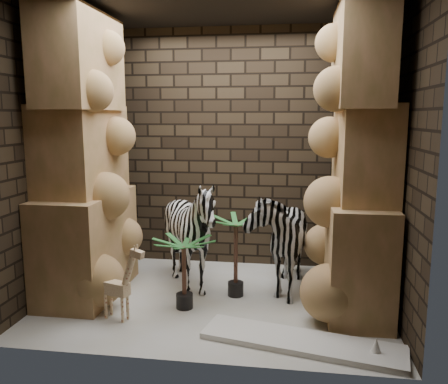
% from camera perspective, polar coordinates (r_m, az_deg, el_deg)
% --- Properties ---
extents(floor, '(3.50, 3.50, 0.00)m').
position_cam_1_polar(floor, '(4.94, -1.16, -13.30)').
color(floor, silver).
rests_on(floor, ground).
extents(ceiling, '(3.50, 3.50, 0.00)m').
position_cam_1_polar(ceiling, '(4.68, -1.30, 22.90)').
color(ceiling, black).
rests_on(ceiling, ground).
extents(wall_back, '(3.50, 0.00, 3.50)m').
position_cam_1_polar(wall_back, '(5.81, 0.82, 5.40)').
color(wall_back, black).
rests_on(wall_back, ground).
extents(wall_front, '(3.50, 0.00, 3.50)m').
position_cam_1_polar(wall_front, '(3.35, -4.76, 2.36)').
color(wall_front, black).
rests_on(wall_front, ground).
extents(wall_left, '(0.00, 3.00, 3.00)m').
position_cam_1_polar(wall_left, '(5.16, -20.83, 4.27)').
color(wall_left, black).
rests_on(wall_left, ground).
extents(wall_right, '(0.00, 3.00, 3.00)m').
position_cam_1_polar(wall_right, '(4.62, 20.76, 3.73)').
color(wall_right, black).
rests_on(wall_right, ground).
extents(rock_pillar_left, '(0.68, 1.30, 3.00)m').
position_cam_1_polar(rock_pillar_left, '(5.00, -17.31, 4.31)').
color(rock_pillar_left, tan).
rests_on(rock_pillar_left, floor).
extents(rock_pillar_right, '(0.58, 1.25, 3.00)m').
position_cam_1_polar(rock_pillar_right, '(4.56, 16.70, 3.88)').
color(rock_pillar_right, tan).
rests_on(rock_pillar_right, floor).
extents(zebra_right, '(0.68, 1.17, 1.35)m').
position_cam_1_polar(zebra_right, '(5.09, 6.89, -4.67)').
color(zebra_right, white).
rests_on(zebra_right, floor).
extents(zebra_left, '(1.27, 1.45, 1.15)m').
position_cam_1_polar(zebra_left, '(5.04, -4.15, -5.97)').
color(zebra_left, white).
rests_on(zebra_left, floor).
extents(giraffe_toy, '(0.42, 0.26, 0.78)m').
position_cam_1_polar(giraffe_toy, '(4.49, -13.43, -10.64)').
color(giraffe_toy, beige).
rests_on(giraffe_toy, floor).
extents(palm_front, '(0.36, 0.36, 0.88)m').
position_cam_1_polar(palm_front, '(4.89, 1.48, -8.03)').
color(palm_front, '#1C4C13').
rests_on(palm_front, floor).
extents(palm_back, '(0.36, 0.36, 0.74)m').
position_cam_1_polar(palm_back, '(4.62, -5.02, -10.06)').
color(palm_back, '#1C4C13').
rests_on(palm_back, floor).
extents(surfboard, '(1.75, 0.78, 0.05)m').
position_cam_1_polar(surfboard, '(4.11, 9.68, -18.02)').
color(surfboard, white).
rests_on(surfboard, floor).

